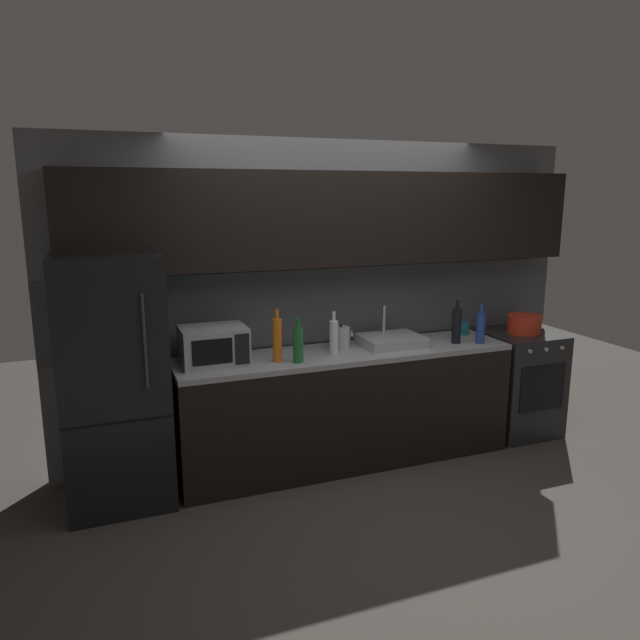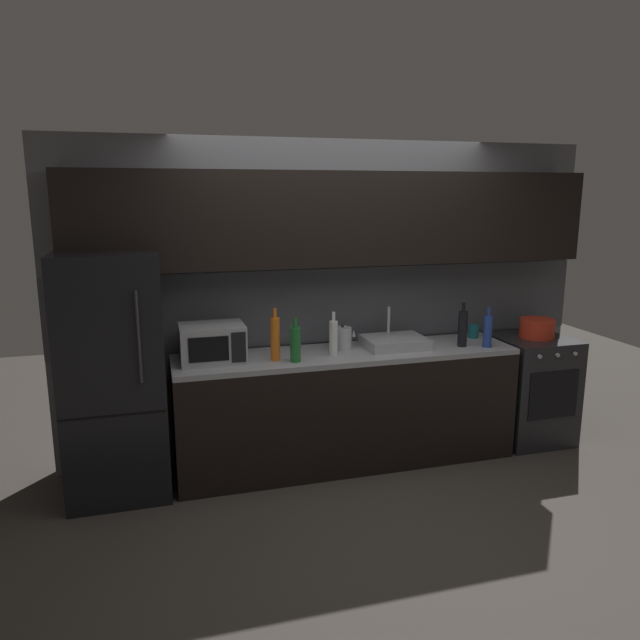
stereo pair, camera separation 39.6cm
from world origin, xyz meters
TOP-DOWN VIEW (x-y plane):
  - ground_plane at (0.00, 0.00)m, footprint 10.00×10.00m
  - back_wall at (0.00, 1.20)m, footprint 4.37×0.44m
  - counter_run at (0.00, 0.90)m, footprint 2.63×0.60m
  - refrigerator at (-1.70, 0.90)m, footprint 0.68×0.69m
  - oven_range at (1.66, 0.90)m, footprint 0.60×0.62m
  - microwave at (-1.02, 0.92)m, footprint 0.46×0.35m
  - sink_basin at (0.40, 0.93)m, footprint 0.48×0.38m
  - kettle at (-0.01, 0.98)m, footprint 0.18×0.14m
  - wine_bottle_blue at (1.11, 0.74)m, footprint 0.07×0.07m
  - wine_bottle_orange at (-0.58, 0.82)m, footprint 0.07×0.07m
  - wine_bottle_white at (-0.13, 0.84)m, footprint 0.07×0.07m
  - wine_bottle_dark at (0.93, 0.81)m, footprint 0.07×0.07m
  - wine_bottle_green at (-0.45, 0.74)m, footprint 0.08×0.08m
  - mug_teal at (1.16, 1.04)m, footprint 0.09×0.09m
  - cooking_pot at (1.68, 0.90)m, footprint 0.29×0.29m

SIDE VIEW (x-z plane):
  - ground_plane at x=0.00m, z-range 0.00..0.00m
  - counter_run at x=0.00m, z-range 0.00..0.90m
  - oven_range at x=1.66m, z-range 0.00..0.90m
  - refrigerator at x=-1.70m, z-range 0.00..1.71m
  - sink_basin at x=0.40m, z-range 0.79..1.09m
  - mug_teal at x=1.16m, z-range 0.90..1.01m
  - cooking_pot at x=1.68m, z-range 0.90..1.06m
  - kettle at x=-0.01m, z-range 0.89..1.09m
  - wine_bottle_blue at x=1.11m, z-range 0.87..1.19m
  - wine_bottle_green at x=-0.45m, z-range 0.87..1.19m
  - microwave at x=-1.02m, z-range 0.90..1.17m
  - wine_bottle_white at x=-0.13m, z-range 0.87..1.20m
  - wine_bottle_dark at x=0.93m, z-range 0.87..1.22m
  - wine_bottle_orange at x=-0.58m, z-range 0.87..1.26m
  - back_wall at x=0.00m, z-range 0.30..2.80m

